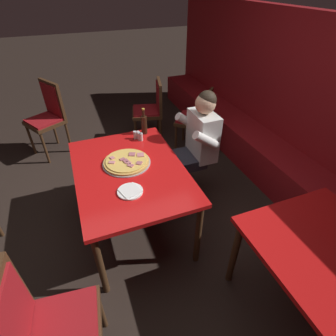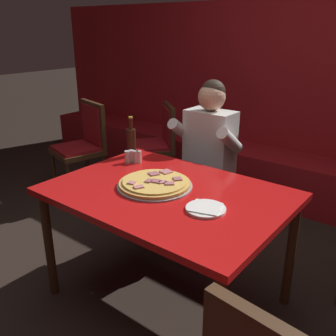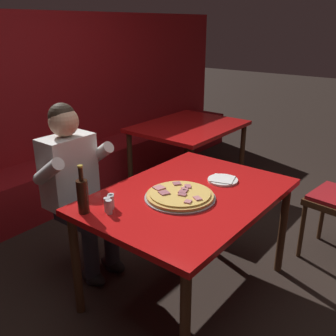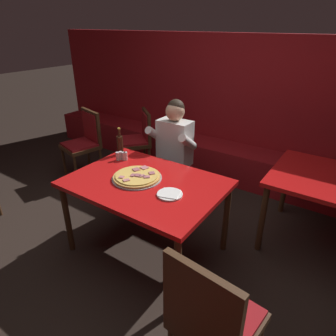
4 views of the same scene
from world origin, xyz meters
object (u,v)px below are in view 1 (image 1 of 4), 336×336
object	(u,v)px
pizza	(127,162)
shaker_red_pepper_flakes	(138,135)
main_dining_table	(130,175)
beer_bottle	(144,124)
dining_chair_near_right	(198,117)
dining_chair_far_right	(152,107)
shaker_oregano	(140,137)
dining_chair_far_left	(44,326)
dining_chair_side_aisle	(48,114)
shaker_black_pepper	(141,137)
shaker_parmesan	(135,135)
diner_seated_blue_shirt	(195,143)
plate_white_paper	(130,191)

from	to	relation	value
pizza	shaker_red_pepper_flakes	xyz separation A→B (m)	(-0.40, 0.22, 0.02)
main_dining_table	beer_bottle	world-z (taller)	beer_bottle
dining_chair_near_right	dining_chair_far_right	xyz separation A→B (m)	(-0.53, -0.52, 0.01)
shaker_oregano	shaker_red_pepper_flakes	bearing A→B (deg)	-168.63
dining_chair_far_left	dining_chair_side_aisle	size ratio (longest dim) A/B	0.99
shaker_red_pepper_flakes	shaker_oregano	bearing A→B (deg)	11.37
pizza	shaker_black_pepper	bearing A→B (deg)	145.35
main_dining_table	shaker_parmesan	size ratio (longest dim) A/B	15.71
shaker_parmesan	dining_chair_far_left	size ratio (longest dim) A/B	0.08
diner_seated_blue_shirt	dining_chair_far_left	xyz separation A→B (m)	(1.32, -1.57, -0.11)
shaker_parmesan	diner_seated_blue_shirt	size ratio (longest dim) A/B	0.07
dining_chair_far_right	dining_chair_side_aisle	bearing A→B (deg)	-97.87
pizza	dining_chair_side_aisle	size ratio (longest dim) A/B	0.43
plate_white_paper	shaker_red_pepper_flakes	xyz separation A→B (m)	(-0.81, 0.30, 0.03)
main_dining_table	pizza	size ratio (longest dim) A/B	3.02
main_dining_table	shaker_oregano	world-z (taller)	shaker_oregano
shaker_black_pepper	diner_seated_blue_shirt	size ratio (longest dim) A/B	0.07
plate_white_paper	shaker_parmesan	size ratio (longest dim) A/B	2.44
shaker_oregano	shaker_black_pepper	world-z (taller)	same
shaker_oregano	dining_chair_near_right	distance (m)	1.27
dining_chair_far_left	dining_chair_side_aisle	bearing A→B (deg)	178.55
plate_white_paper	diner_seated_blue_shirt	xyz separation A→B (m)	(-0.58, 0.87, -0.06)
diner_seated_blue_shirt	shaker_oregano	bearing A→B (deg)	-109.13
shaker_oregano	dining_chair_near_right	bearing A→B (deg)	123.18
shaker_red_pepper_flakes	main_dining_table	bearing A→B (deg)	-24.60
diner_seated_blue_shirt	dining_chair_side_aisle	world-z (taller)	diner_seated_blue_shirt
dining_chair_near_right	pizza	bearing A→B (deg)	-50.53
shaker_black_pepper	dining_chair_far_left	distance (m)	1.83
shaker_parmesan	dining_chair_far_left	world-z (taller)	dining_chair_far_left
shaker_oregano	dining_chair_near_right	world-z (taller)	dining_chair_near_right
pizza	shaker_parmesan	bearing A→B (deg)	154.90
shaker_parmesan	dining_chair_far_left	xyz separation A→B (m)	(1.56, -0.97, -0.20)
beer_bottle	dining_chair_near_right	world-z (taller)	beer_bottle
shaker_oregano	dining_chair_side_aisle	xyz separation A→B (m)	(-1.41, -0.94, -0.19)
diner_seated_blue_shirt	dining_chair_far_right	xyz separation A→B (m)	(-1.41, -0.04, -0.15)
shaker_parmesan	diner_seated_blue_shirt	bearing A→B (deg)	67.93
main_dining_table	dining_chair_near_right	distance (m)	1.73
plate_white_paper	dining_chair_far_right	xyz separation A→B (m)	(-1.98, 0.83, -0.21)
dining_chair_near_right	dining_chair_side_aisle	size ratio (longest dim) A/B	0.89
shaker_oregano	diner_seated_blue_shirt	distance (m)	0.60
main_dining_table	dining_chair_far_right	bearing A→B (deg)	155.59
beer_bottle	shaker_oregano	xyz separation A→B (m)	(0.13, -0.09, -0.07)
shaker_black_pepper	shaker_red_pepper_flakes	distance (m)	0.05
plate_white_paper	shaker_black_pepper	bearing A→B (deg)	157.19
shaker_oregano	dining_chair_side_aisle	bearing A→B (deg)	-146.45
shaker_red_pepper_flakes	dining_chair_near_right	world-z (taller)	dining_chair_near_right
dining_chair_far_left	pizza	bearing A→B (deg)	145.83
dining_chair_far_right	shaker_oregano	bearing A→B (deg)	-23.41
shaker_black_pepper	dining_chair_far_right	distance (m)	1.35
pizza	shaker_parmesan	xyz separation A→B (m)	(-0.42, 0.19, 0.02)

